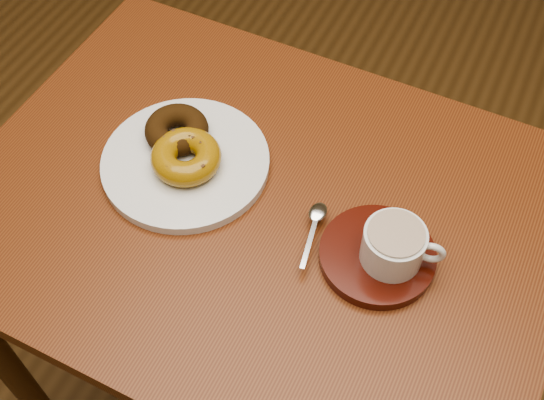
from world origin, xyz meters
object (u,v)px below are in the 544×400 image
at_px(cafe_table, 261,251).
at_px(coffee_cup, 395,245).
at_px(donut_plate, 186,162).
at_px(saucer, 377,256).

xyz_separation_m(cafe_table, coffee_cup, (0.20, -0.01, 0.17)).
bearing_deg(coffee_cup, donut_plate, 164.34).
relative_size(donut_plate, saucer, 1.59).
bearing_deg(cafe_table, coffee_cup, -3.24).
relative_size(donut_plate, coffee_cup, 2.29).
xyz_separation_m(saucer, coffee_cup, (0.02, 0.00, 0.04)).
height_order(saucer, coffee_cup, coffee_cup).
height_order(cafe_table, coffee_cup, coffee_cup).
relative_size(cafe_table, saucer, 5.54).
distance_m(donut_plate, saucer, 0.32).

